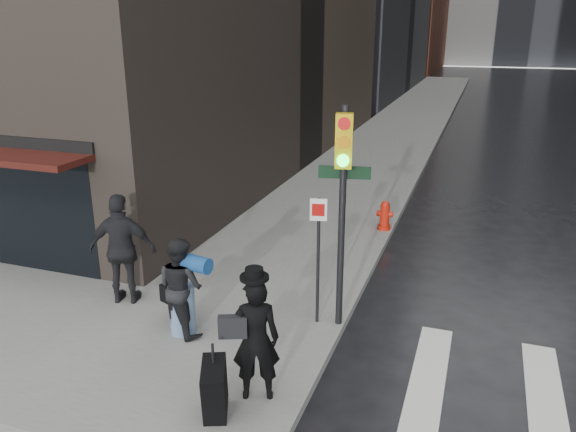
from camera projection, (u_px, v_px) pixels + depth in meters
name	position (u px, v px, depth m)	size (l,w,h in m)	color
ground	(185.00, 370.00, 8.49)	(140.00, 140.00, 0.00)	black
sidewalk_left	(415.00, 114.00, 32.58)	(4.00, 50.00, 0.15)	slate
man_overcoat	(247.00, 348.00, 7.32)	(0.97, 1.26, 1.94)	black
man_jeans	(181.00, 286.00, 9.01)	(1.14, 0.94, 1.65)	black
man_greycoat	(123.00, 249.00, 9.98)	(1.29, 0.80, 2.04)	black
traffic_light	(340.00, 190.00, 8.71)	(0.90, 0.51, 3.67)	black
fire_hydrant	(385.00, 217.00, 13.83)	(0.41, 0.32, 0.73)	#B61A0B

